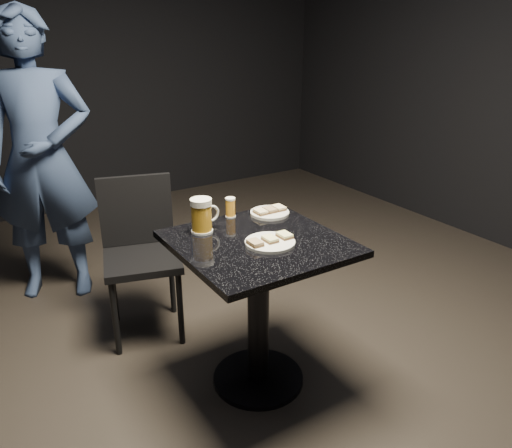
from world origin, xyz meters
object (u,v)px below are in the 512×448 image
at_px(plate_large, 270,243).
at_px(beer_mug, 202,215).
at_px(patron, 41,160).
at_px(plate_small, 270,213).
at_px(beer_tumbler, 230,207).
at_px(table, 258,289).
at_px(chair, 140,247).

bearing_deg(plate_large, beer_mug, 123.37).
bearing_deg(plate_large, patron, 112.45).
relative_size(plate_large, plate_small, 1.12).
xyz_separation_m(plate_small, beer_tumbler, (-0.18, 0.07, 0.04)).
relative_size(plate_large, patron, 0.12).
bearing_deg(beer_mug, plate_small, 3.73).
distance_m(table, beer_mug, 0.42).
bearing_deg(table, beer_tumbler, 83.00).
bearing_deg(patron, plate_small, -32.79).
xyz_separation_m(patron, chair, (0.32, -0.71, -0.37)).
bearing_deg(patron, beer_mug, -47.24).
height_order(beer_tumbler, chair, chair).
height_order(patron, chair, patron).
relative_size(table, chair, 0.86).
bearing_deg(beer_tumbler, chair, 126.40).
distance_m(plate_large, patron, 1.65).
relative_size(plate_small, beer_tumbler, 1.98).
bearing_deg(beer_tumbler, plate_small, -21.67).
distance_m(plate_small, beer_mug, 0.39).
height_order(patron, beer_mug, patron).
height_order(plate_large, beer_tumbler, beer_tumbler).
distance_m(table, chair, 0.81).
relative_size(patron, table, 2.33).
bearing_deg(patron, table, -44.39).
xyz_separation_m(beer_mug, chair, (-0.12, 0.54, -0.33)).
relative_size(plate_small, chair, 0.22).
distance_m(beer_tumbler, chair, 0.62).
relative_size(patron, beer_tumbler, 17.80).
bearing_deg(patron, chair, -42.46).
height_order(plate_large, chair, chair).
distance_m(plate_small, chair, 0.76).
height_order(plate_large, patron, patron).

